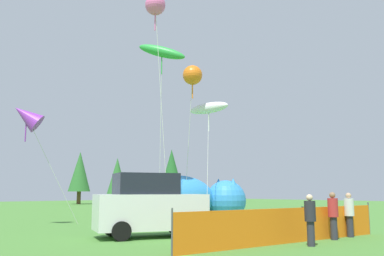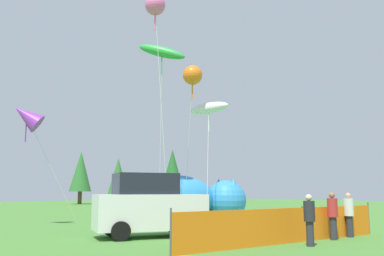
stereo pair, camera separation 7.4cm
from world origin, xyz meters
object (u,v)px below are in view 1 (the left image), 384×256
Objects in this scene: spectator_in_red_shirt at (310,218)px; kite_white_ghost at (209,108)px; kite_pink_octopus at (155,6)px; spectator_in_blue_shirt at (349,213)px; inflatable_cat at (190,200)px; parked_car at (149,206)px; spectator_in_white_shirt at (333,214)px; folding_chair at (306,215)px; kite_purple_delta at (27,116)px; kite_orange_flower at (192,75)px; kite_green_fish at (162,52)px.

spectator_in_red_shirt is 11.47m from kite_white_ghost.
kite_pink_octopus is 1.68× the size of kite_white_ghost.
kite_white_ghost is (1.19, 8.57, 5.36)m from spectator_in_blue_shirt.
inflatable_cat reaches higher than spectator_in_red_shirt.
spectator_in_blue_shirt is at bearing -20.38° from parked_car.
spectator_in_white_shirt is 0.15× the size of kite_pink_octopus.
spectator_in_red_shirt is (2.12, -5.48, -0.27)m from parked_car.
inflatable_cat is 10.36m from spectator_in_white_shirt.
kite_white_ghost is (-1.39, 5.08, 5.69)m from folding_chair.
kite_purple_delta reaches higher than inflatable_cat.
kite_orange_flower is at bearing 89.92° from spectator_in_blue_shirt.
spectator_in_white_shirt reaches higher than spectator_in_blue_shirt.
kite_white_ghost is (2.44, 8.61, 5.35)m from spectator_in_white_shirt.
spectator_in_blue_shirt is 0.19× the size of kite_orange_flower.
spectator_in_blue_shirt is 11.13m from kite_orange_flower.
kite_orange_flower is 4.35m from kite_pink_octopus.
kite_purple_delta is (-9.69, 9.70, 4.86)m from folding_chair.
kite_white_ghost reaches higher than folding_chair.
kite_pink_octopus is at bearing 89.10° from spectator_in_red_shirt.
inflatable_cat is at bearing -20.94° from kite_purple_delta.
spectator_in_blue_shirt is at bearing -85.03° from kite_green_fish.
inflatable_cat is 8.48m from kite_green_fish.
spectator_in_white_shirt is 0.16× the size of kite_green_fish.
kite_green_fish reaches higher than spectator_in_white_shirt.
kite_white_ghost reaches higher than spectator_in_red_shirt.
spectator_in_blue_shirt is (-1.15, -10.03, -0.30)m from inflatable_cat.
spectator_in_red_shirt is 14.85m from kite_purple_delta.
kite_pink_octopus is at bearing 72.18° from parked_car.
inflatable_cat is at bearing 148.20° from folding_chair.
spectator_in_white_shirt is 0.20× the size of kite_orange_flower.
kite_pink_octopus is (2.25, 2.72, 9.49)m from parked_car.
kite_white_ghost is (2.07, -1.63, -3.17)m from kite_green_fish.
kite_orange_flower reaches higher than kite_white_ghost.
kite_white_ghost is at bearing -2.76° from kite_orange_flower.
folding_chair is at bearing -50.29° from inflatable_cat.
kite_white_ghost is at bearing 74.16° from spectator_in_white_shirt.
kite_green_fish is 4.12m from kite_white_ghost.
spectator_in_red_shirt is at bearing -172.43° from spectator_in_blue_shirt.
spectator_in_blue_shirt is at bearing -97.90° from kite_white_ghost.
folding_chair is 5.22m from spectator_in_white_shirt.
kite_orange_flower reaches higher than spectator_in_blue_shirt.
inflatable_cat reaches higher than folding_chair.
spectator_in_white_shirt is at bearing -66.12° from kite_purple_delta.
kite_white_ghost is (6.73, 3.54, 5.11)m from parked_car.
kite_orange_flower is at bearing 162.43° from folding_chair.
spectator_in_white_shirt is 0.25× the size of kite_white_ghost.
parked_car is 7.48m from spectator_in_blue_shirt.
inflatable_cat is at bearing 66.47° from spectator_in_red_shirt.
spectator_in_blue_shirt is 15.65m from kite_purple_delta.
spectator_in_blue_shirt is 0.16× the size of kite_green_fish.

